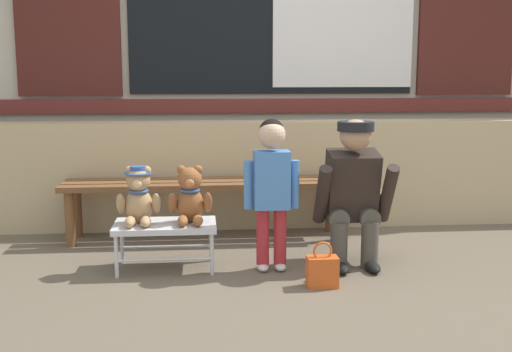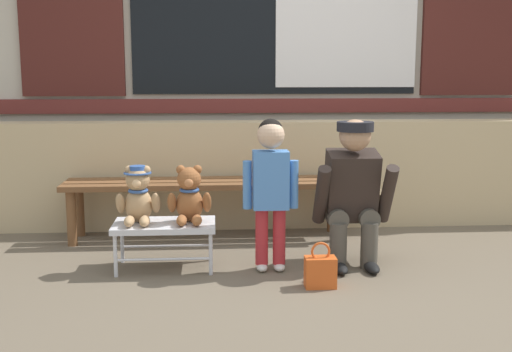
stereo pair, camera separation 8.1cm
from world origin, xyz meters
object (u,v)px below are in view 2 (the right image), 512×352
object	(u,v)px
teddy_bear_with_hat	(138,196)
adult_crouching	(354,192)
teddy_bear_plain	(189,197)
child_standing	(271,178)
small_display_bench	(165,228)
wooden_bench_long	(207,189)
handbag_on_ground	(320,271)

from	to	relation	value
teddy_bear_with_hat	adult_crouching	xyz separation A→B (m)	(1.37, -0.01, 0.01)
teddy_bear_with_hat	teddy_bear_plain	size ratio (longest dim) A/B	1.00
adult_crouching	child_standing	bearing A→B (deg)	-172.50
small_display_bench	teddy_bear_plain	bearing A→B (deg)	0.51
teddy_bear_with_hat	child_standing	distance (m)	0.84
small_display_bench	wooden_bench_long	bearing A→B (deg)	69.96
small_display_bench	child_standing	xyz separation A→B (m)	(0.67, -0.08, 0.33)
child_standing	handbag_on_ground	bearing A→B (deg)	-52.77
handbag_on_ground	small_display_bench	bearing A→B (deg)	155.55
wooden_bench_long	child_standing	size ratio (longest dim) A/B	2.19
wooden_bench_long	child_standing	distance (m)	0.92
teddy_bear_with_hat	adult_crouching	distance (m)	1.37
teddy_bear_plain	child_standing	distance (m)	0.53
adult_crouching	handbag_on_ground	xyz separation A→B (m)	(-0.28, -0.41, -0.38)
handbag_on_ground	child_standing	bearing A→B (deg)	127.23
child_standing	handbag_on_ground	world-z (taller)	child_standing
child_standing	adult_crouching	size ratio (longest dim) A/B	1.01
teddy_bear_plain	small_display_bench	bearing A→B (deg)	-179.49
child_standing	adult_crouching	bearing A→B (deg)	7.50
small_display_bench	handbag_on_ground	distance (m)	1.03
adult_crouching	wooden_bench_long	bearing A→B (deg)	142.10
small_display_bench	handbag_on_ground	world-z (taller)	small_display_bench
teddy_bear_with_hat	child_standing	bearing A→B (deg)	-5.57
wooden_bench_long	handbag_on_ground	size ratio (longest dim) A/B	7.72
adult_crouching	handbag_on_ground	bearing A→B (deg)	-123.95
teddy_bear_plain	handbag_on_ground	xyz separation A→B (m)	(0.77, -0.42, -0.37)
teddy_bear_plain	child_standing	world-z (taller)	child_standing
teddy_bear_with_hat	handbag_on_ground	distance (m)	1.23
handbag_on_ground	teddy_bear_plain	bearing A→B (deg)	151.12
teddy_bear_with_hat	handbag_on_ground	bearing A→B (deg)	-21.29
wooden_bench_long	adult_crouching	xyz separation A→B (m)	(0.94, -0.73, 0.11)
teddy_bear_plain	teddy_bear_with_hat	bearing A→B (deg)	179.87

